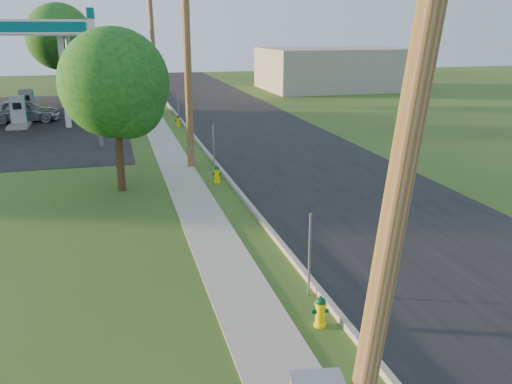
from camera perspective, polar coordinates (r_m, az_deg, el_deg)
The scene contains 19 objects.
road at distance 19.36m, azimuth 11.43°, elevation -1.27°, with size 8.00×120.00×0.02m, color black.
curb at distance 17.98m, azimuth -0.10°, elevation -2.13°, with size 0.15×120.00×0.15m, color gray.
sidewalk at distance 17.66m, azimuth -5.60°, elevation -2.78°, with size 1.50×120.00×0.03m, color #9A978C.
utility_pole_near at distance 6.42m, azimuth 15.76°, elevation 6.06°, with size 1.40×0.32×9.48m.
utility_pole_mid at distance 23.67m, azimuth -7.25°, elevation 14.40°, with size 1.40×0.32×9.80m.
utility_pole_far at distance 41.57m, azimuth -10.80°, elevation 15.07°, with size 1.40×0.32×9.50m.
sign_post_near at distance 12.42m, azimuth 5.67°, elevation -6.63°, with size 0.05×0.04×2.00m, color gray.
sign_post_mid at distance 23.33m, azimuth -4.48°, elevation 4.64°, with size 0.05×0.04×2.00m, color gray.
sign_post_far at distance 35.22m, azimuth -8.18°, elevation 8.69°, with size 0.05×0.04×2.00m, color gray.
fuel_pump_ne at distance 37.23m, azimuth -23.70°, elevation 7.46°, with size 1.20×3.20×1.90m.
fuel_pump_se at distance 41.16m, azimuth -22.93°, elevation 8.32°, with size 1.20×3.20×1.90m.
price_pylon at distance 28.94m, azimuth -16.81°, elevation 15.23°, with size 0.34×2.04×6.85m.
distant_building at distance 56.01m, azimuth 8.29°, elevation 12.72°, with size 14.00×10.00×4.00m, color gray.
tree_verge at distance 20.45m, azimuth -14.39°, elevation 10.59°, with size 3.97×3.97×6.02m.
tree_lot at distance 46.85m, azimuth -19.88°, elevation 14.88°, with size 5.18×5.18×7.84m.
hydrant_near at distance 11.51m, azimuth 6.79°, elevation -12.37°, with size 0.36×0.32×0.69m.
hydrant_mid at distance 21.60m, azimuth -4.13°, elevation 1.87°, with size 0.37×0.33×0.71m.
hydrant_far at distance 34.38m, azimuth -8.19°, elevation 7.42°, with size 0.38×0.34×0.74m.
car_silver at distance 38.88m, azimuth -23.27°, elevation 7.90°, with size 1.78×4.42×1.51m, color #B0B2B7.
Camera 1 is at (-3.84, -6.43, 5.94)m, focal length 38.00 mm.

